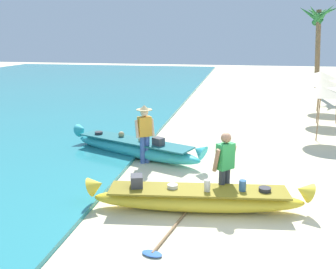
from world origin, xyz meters
The scene contains 10 objects.
ground_plane centered at (0.00, 0.00, 0.00)m, with size 80.00×80.00×0.00m, color beige.
boat_yellow_foreground centered at (-0.68, -0.28, 0.26)m, with size 4.68×1.23×0.74m.
boat_cyan_midground centered at (-2.94, 2.87, 0.29)m, with size 4.59×2.28×0.80m.
person_vendor_hatted centered at (-2.49, 2.39, 0.97)m, with size 0.56×0.47×1.68m.
person_tourist_customer centered at (-0.16, 0.16, 0.89)m, with size 0.52×0.53×1.59m.
parasol_row_0 centered at (2.75, 5.80, 1.75)m, with size 1.60×1.60×1.91m.
parasol_row_1 centered at (3.27, 8.62, 1.75)m, with size 1.60×1.60×1.91m.
parasol_row_2 centered at (3.77, 11.30, 1.75)m, with size 1.60×1.60×1.91m.
palm_tree_tall_inland centered at (4.34, 16.24, 4.23)m, with size 2.30×2.67×5.32m.
paddle centered at (-1.12, -1.55, 0.03)m, with size 0.55×1.70×0.05m.
Camera 1 is at (0.07, -7.29, 3.51)m, focal length 39.45 mm.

